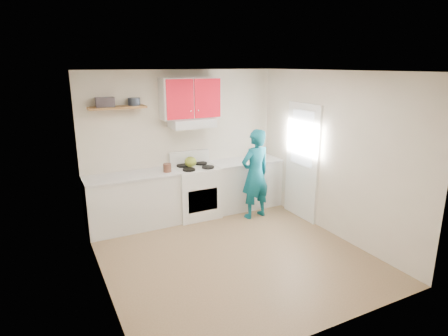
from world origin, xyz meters
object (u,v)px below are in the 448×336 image
stove (196,192)px  tin (134,102)px  kettle (191,162)px  person (255,174)px  crock (167,168)px

stove → tin: (-0.97, 0.20, 1.64)m
kettle → person: bearing=-42.8°
crock → person: size_ratio=0.10×
kettle → stove: bearing=-59.8°
stove → person: bearing=-29.6°
person → stove: bearing=-37.1°
crock → person: (1.47, -0.46, -0.18)m
stove → kettle: (-0.06, 0.07, 0.55)m
crock → person: 1.55m
tin → person: 2.41m
stove → tin: tin is taller
kettle → crock: 0.50m
crock → person: bearing=-17.3°
kettle → crock: size_ratio=1.30×
stove → kettle: bearing=132.0°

